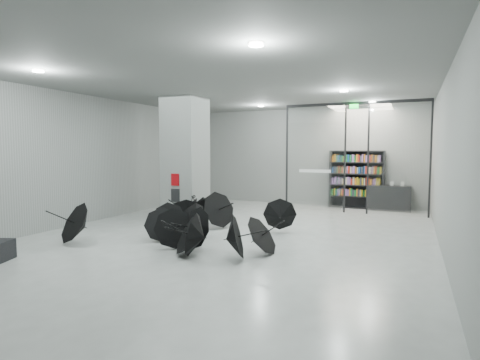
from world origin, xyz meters
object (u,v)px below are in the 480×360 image
at_px(column, 185,159).
at_px(umbrella_cluster, 194,227).
at_px(bookshelf, 357,179).
at_px(shop_counter, 388,198).

xyz_separation_m(column, umbrella_cluster, (1.75, -2.38, -1.69)).
xyz_separation_m(bookshelf, umbrella_cluster, (-3.12, -7.13, -0.82)).
relative_size(column, bookshelf, 1.77).
relative_size(bookshelf, umbrella_cluster, 0.41).
bearing_deg(umbrella_cluster, bookshelf, 66.40).
bearing_deg(column, umbrella_cluster, -53.79).
relative_size(shop_counter, umbrella_cluster, 0.29).
bearing_deg(column, bookshelf, 44.33).
bearing_deg(shop_counter, column, -143.29).
distance_m(bookshelf, umbrella_cluster, 7.83).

